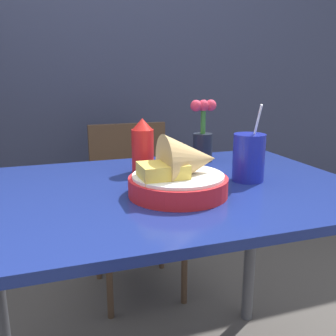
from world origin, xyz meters
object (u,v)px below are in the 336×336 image
at_px(drink_cup, 249,159).
at_px(flower_vase, 203,135).
at_px(food_basket, 182,174).
at_px(chair_far_window, 133,192).
at_px(ketchup_bottle, 143,146).

xyz_separation_m(drink_cup, flower_vase, (-0.03, 0.28, 0.03)).
height_order(food_basket, flower_vase, flower_vase).
bearing_deg(food_basket, chair_far_window, 85.43).
xyz_separation_m(chair_far_window, ketchup_bottle, (-0.11, -0.63, 0.36)).
distance_m(drink_cup, flower_vase, 0.28).
bearing_deg(chair_far_window, food_basket, -94.57).
distance_m(chair_far_window, drink_cup, 0.91).
distance_m(food_basket, flower_vase, 0.40).
height_order(chair_far_window, food_basket, food_basket).
distance_m(food_basket, ketchup_bottle, 0.27).
xyz_separation_m(food_basket, ketchup_bottle, (-0.04, 0.26, 0.03)).
bearing_deg(chair_far_window, flower_vase, -75.66).
distance_m(food_basket, drink_cup, 0.25).
xyz_separation_m(ketchup_bottle, flower_vase, (0.25, 0.08, 0.01)).
bearing_deg(flower_vase, food_basket, -121.54).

